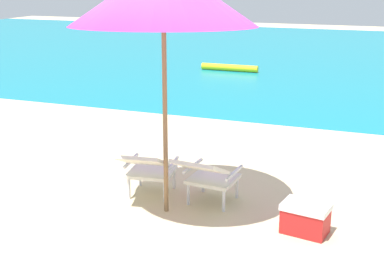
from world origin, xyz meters
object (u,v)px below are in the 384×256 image
Objects in this scene: lounge_chair_left at (147,167)px; cooler_box at (305,218)px; swim_buoy at (229,68)px; lounge_chair_right at (207,174)px.

lounge_chair_left is 1.90m from cooler_box.
lounge_chair_left reaches higher than cooler_box.
swim_buoy is 8.87m from lounge_chair_left.
cooler_box reaches higher than swim_buoy.
lounge_chair_left is 1.03× the size of lounge_chair_right.
swim_buoy is 3.09× the size of cooler_box.
lounge_chair_right is at bearing 3.11° from lounge_chair_left.
cooler_box is at bearing -68.74° from swim_buoy.
lounge_chair_right is at bearing 168.01° from cooler_box.
lounge_chair_left is at bearing -176.89° from lounge_chair_right.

